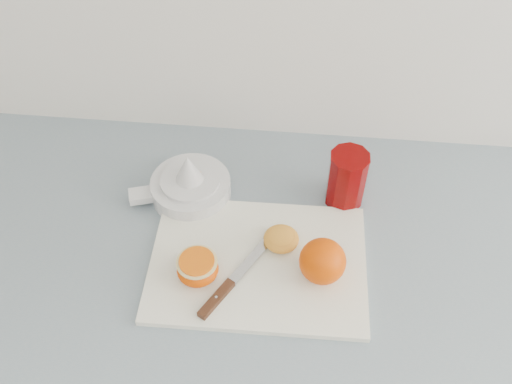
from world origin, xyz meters
TOP-DOWN VIEW (x-y plane):
  - counter at (0.17, 1.70)m, footprint 2.51×0.64m
  - cutting_board at (0.09, 1.66)m, footprint 0.37×0.27m
  - whole_orange at (0.20, 1.64)m, footprint 0.08×0.08m
  - half_orange at (-0.01, 1.62)m, footprint 0.07×0.07m
  - squeezed_shell at (0.13, 1.70)m, footprint 0.06×0.06m
  - paring_knife at (0.04, 1.59)m, footprint 0.11×0.17m
  - citrus_juicer at (-0.05, 1.81)m, footprint 0.19×0.15m
  - red_tumbler at (0.24, 1.82)m, footprint 0.07×0.07m

SIDE VIEW (x-z plane):
  - counter at x=0.17m, z-range 0.00..0.89m
  - cutting_board at x=0.09m, z-range 0.89..0.90m
  - paring_knife at x=0.04m, z-range 0.90..0.91m
  - squeezed_shell at x=0.13m, z-range 0.90..0.93m
  - citrus_juicer at x=-0.05m, z-range 0.87..0.97m
  - half_orange at x=-0.01m, z-range 0.90..0.95m
  - whole_orange at x=0.20m, z-range 0.90..0.98m
  - red_tumbler at x=0.24m, z-range 0.89..1.00m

